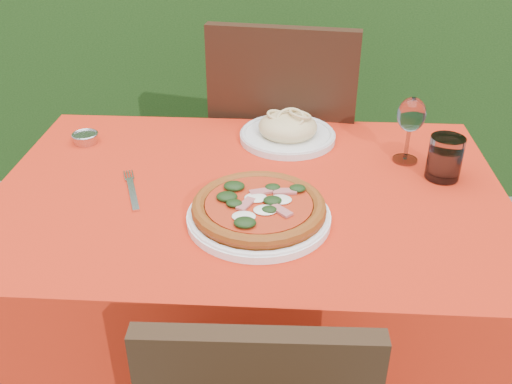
# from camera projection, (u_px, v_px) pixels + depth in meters

# --- Properties ---
(dining_table) EXTENTS (1.26, 0.86, 0.75)m
(dining_table) POSITION_uv_depth(u_px,v_px,m) (250.00, 238.00, 1.49)
(dining_table) COLOR #4D2B19
(dining_table) RESTS_ON ground
(chair_far) EXTENTS (0.52, 0.52, 1.03)m
(chair_far) POSITION_uv_depth(u_px,v_px,m) (284.00, 145.00, 1.98)
(chair_far) COLOR black
(chair_far) RESTS_ON ground
(pizza_plate) EXTENTS (0.32, 0.32, 0.06)m
(pizza_plate) POSITION_uv_depth(u_px,v_px,m) (259.00, 210.00, 1.27)
(pizza_plate) COLOR white
(pizza_plate) RESTS_ON dining_table
(pasta_plate) EXTENTS (0.28, 0.28, 0.08)m
(pasta_plate) POSITION_uv_depth(u_px,v_px,m) (288.00, 131.00, 1.64)
(pasta_plate) COLOR silver
(pasta_plate) RESTS_ON dining_table
(water_glass) EXTENTS (0.09, 0.09, 0.11)m
(water_glass) POSITION_uv_depth(u_px,v_px,m) (444.00, 160.00, 1.43)
(water_glass) COLOR silver
(water_glass) RESTS_ON dining_table
(wine_glass) EXTENTS (0.07, 0.07, 0.18)m
(wine_glass) POSITION_uv_depth(u_px,v_px,m) (411.00, 117.00, 1.48)
(wine_glass) COLOR silver
(wine_glass) RESTS_ON dining_table
(fork) EXTENTS (0.10, 0.21, 0.01)m
(fork) POSITION_uv_depth(u_px,v_px,m) (133.00, 194.00, 1.38)
(fork) COLOR silver
(fork) RESTS_ON dining_table
(steel_ramekin) EXTENTS (0.07, 0.07, 0.03)m
(steel_ramekin) POSITION_uv_depth(u_px,v_px,m) (86.00, 138.00, 1.63)
(steel_ramekin) COLOR #B9B9C0
(steel_ramekin) RESTS_ON dining_table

